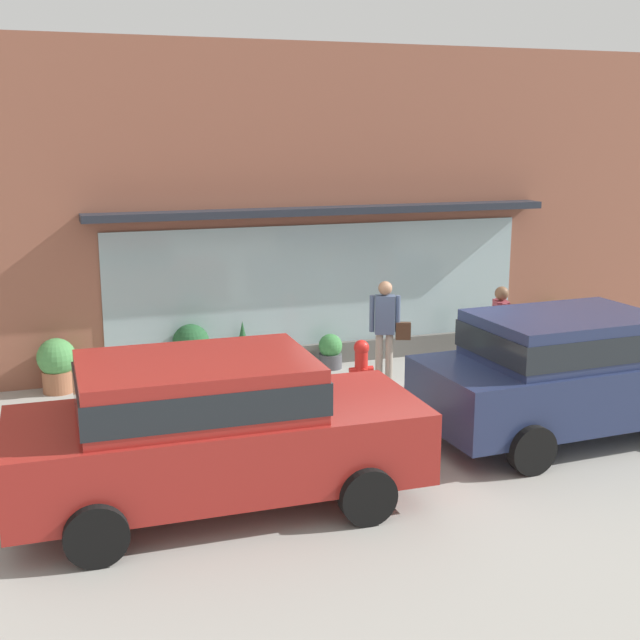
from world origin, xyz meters
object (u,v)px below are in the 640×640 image
Objects in this scene: potted_plant_trailing_edge at (243,349)px; potted_plant_low_front at (330,351)px; potted_plant_window_right at (551,325)px; potted_plant_corner_tall at (475,338)px; fire_hydrant at (361,367)px; pedestrian_with_handbag at (386,324)px; potted_plant_doorstep at (57,363)px; potted_plant_by_entrance at (191,348)px; parked_car_navy at (572,368)px; pedestrian_passerby at (500,329)px; parked_car_red at (211,425)px.

potted_plant_trailing_edge reaches higher than potted_plant_low_front.
potted_plant_trailing_edge reaches higher than potted_plant_window_right.
potted_plant_trailing_edge reaches higher than potted_plant_corner_tall.
potted_plant_corner_tall is at bearing 25.07° from fire_hydrant.
potted_plant_doorstep is at bearing -173.53° from pedestrian_with_handbag.
fire_hydrant is 1.17× the size of potted_plant_window_right.
potted_plant_by_entrance is at bearing 176.95° from pedestrian_with_handbag.
parked_car_navy is 4.70× the size of potted_plant_trailing_edge.
potted_plant_trailing_edge is (-3.66, 2.05, -0.53)m from pedestrian_passerby.
potted_plant_doorstep is 2.98m from potted_plant_trailing_edge.
parked_car_navy reaches higher than potted_plant_low_front.
potted_plant_trailing_edge is 1.27× the size of potted_plant_corner_tall.
pedestrian_with_handbag is 1.79m from pedestrian_passerby.
parked_car_navy is 5.05m from potted_plant_window_right.
parked_car_navy is at bearing 7.49° from parked_car_red.
potted_plant_by_entrance is at bearing 132.80° from parked_car_navy.
parked_car_red is 4.91m from potted_plant_by_entrance.
potted_plant_corner_tall is (7.10, -0.42, -0.07)m from potted_plant_doorstep.
fire_hydrant is 1.21× the size of potted_plant_corner_tall.
potted_plant_corner_tall is at bearing 41.59° from pedestrian_with_handbag.
pedestrian_passerby is at bearing -41.75° from potted_plant_low_front.
parked_car_red is 4.84× the size of potted_plant_trailing_edge.
potted_plant_window_right is 4.53m from potted_plant_low_front.
fire_hydrant is 2.28m from pedestrian_passerby.
potted_plant_by_entrance is at bearing 82.91° from parked_car_red.
potted_plant_trailing_edge reaches higher than fire_hydrant.
potted_plant_low_front is at bearing 173.13° from potted_plant_corner_tall.
potted_plant_doorstep is 1.20× the size of potted_plant_corner_tall.
fire_hydrant is at bearing 47.23° from parked_car_red.
potted_plant_corner_tall is (2.62, -0.32, 0.09)m from potted_plant_low_front.
potted_plant_low_front is 2.64m from potted_plant_corner_tall.
pedestrian_with_handbag is 0.39× the size of parked_car_navy.
potted_plant_doorstep is 7.12m from potted_plant_corner_tall.
potted_plant_window_right reaches higher than potted_plant_low_front.
potted_plant_window_right is 1.25× the size of potted_plant_low_front.
parked_car_red is 6.13× the size of potted_plant_corner_tall.
pedestrian_passerby is at bearing -16.92° from potted_plant_doorstep.
potted_plant_trailing_edge is (1.52, 4.86, -0.51)m from parked_car_red.
fire_hydrant is 3.27m from parked_car_navy.
pedestrian_passerby is (2.20, -0.35, 0.52)m from fire_hydrant.
potted_plant_doorstep reaches higher than potted_plant_window_right.
potted_plant_window_right is (2.60, 4.30, -0.56)m from parked_car_navy.
parked_car_navy is 7.69m from potted_plant_doorstep.
parked_car_red is at bearing -122.67° from potted_plant_low_front.
parked_car_navy is at bearing -33.36° from potted_plant_doorstep.
potted_plant_corner_tall is at bearing -6.87° from potted_plant_low_front.
potted_plant_doorstep is at bearing -179.36° from potted_plant_trailing_edge.
parked_car_navy is 4.97× the size of potted_plant_doorstep.
pedestrian_with_handbag is at bearing 112.23° from parked_car_navy.
potted_plant_low_front is (-2.15, 1.92, -0.66)m from pedestrian_passerby.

